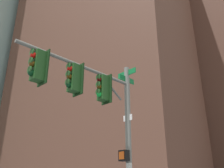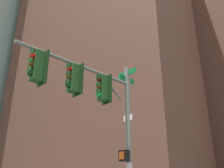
# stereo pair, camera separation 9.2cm
# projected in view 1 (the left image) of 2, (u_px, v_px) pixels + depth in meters

# --- Properties ---
(signal_pole_assembly) EXTENTS (5.20, 1.92, 6.49)m
(signal_pole_assembly) POSITION_uv_depth(u_px,v_px,m) (98.00, 104.00, 9.03)
(signal_pole_assembly) COLOR slate
(signal_pole_assembly) RESTS_ON ground_plane
(building_brick_nearside) EXTENTS (24.27, 21.76, 58.20)m
(building_brick_nearside) POSITION_uv_depth(u_px,v_px,m) (117.00, 18.00, 43.77)
(building_brick_nearside) COLOR brown
(building_brick_nearside) RESTS_ON ground_plane
(building_brick_midblock) EXTENTS (23.17, 18.77, 39.31)m
(building_brick_midblock) POSITION_uv_depth(u_px,v_px,m) (24.00, 97.00, 54.82)
(building_brick_midblock) COLOR #4C3328
(building_brick_midblock) RESTS_ON ground_plane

